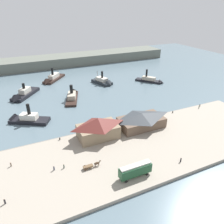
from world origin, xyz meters
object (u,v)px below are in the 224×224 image
object	(u,v)px
mooring_post_center_east	(200,105)
ferry_mid_harbor	(72,95)
pedestrian_near_west_shed	(199,107)
mooring_post_center_west	(60,139)
ferry_shed_east_terminal	(141,120)
ferry_departing_north	(23,95)
horse_cart	(91,165)
street_tram	(135,170)
pedestrian_by_tram	(64,166)
pedestrian_walking_east	(5,201)
ferry_moored_west	(24,119)
ferry_moored_east	(104,82)
pedestrian_standing_center	(11,164)
ferry_near_quay	(52,79)
pedestrian_near_east_shed	(181,160)
ferry_approaching_west	(151,80)
mooring_post_east	(173,112)
pedestrian_walking_west	(54,168)

from	to	relation	value
mooring_post_center_east	ferry_mid_harbor	xyz separation A→B (m)	(-55.92, 40.74, -0.33)
pedestrian_near_west_shed	mooring_post_center_west	world-z (taller)	pedestrian_near_west_shed
ferry_shed_east_terminal	ferry_departing_north	world-z (taller)	ferry_departing_north
horse_cart	street_tram	bearing A→B (deg)	-40.55
mooring_post_center_west	pedestrian_by_tram	bearing A→B (deg)	-97.63
pedestrian_walking_east	horse_cart	bearing A→B (deg)	8.21
ferry_moored_west	ferry_mid_harbor	bearing A→B (deg)	33.97
ferry_moored_west	ferry_moored_east	xyz separation A→B (m)	(52.25, 31.90, 0.14)
pedestrian_standing_center	ferry_departing_north	bearing A→B (deg)	82.82
ferry_near_quay	pedestrian_walking_east	bearing A→B (deg)	-107.01
ferry_near_quay	ferry_departing_north	xyz separation A→B (m)	(-20.62, -22.30, 0.06)
mooring_post_center_west	mooring_post_center_east	bearing A→B (deg)	0.38
mooring_post_center_east	ferry_mid_harbor	size ratio (longest dim) A/B	0.04
pedestrian_near_east_shed	pedestrian_standing_center	distance (m)	55.59
pedestrian_near_east_shed	pedestrian_by_tram	size ratio (longest dim) A/B	1.09
pedestrian_by_tram	pedestrian_walking_east	size ratio (longest dim) A/B	0.90
pedestrian_standing_center	ferry_departing_north	size ratio (longest dim) A/B	0.08
pedestrian_near_east_shed	ferry_moored_east	xyz separation A→B (m)	(7.24, 84.33, -0.46)
street_tram	ferry_mid_harbor	world-z (taller)	ferry_mid_harbor
pedestrian_standing_center	ferry_moored_west	distance (m)	32.10
pedestrian_near_west_shed	ferry_approaching_west	world-z (taller)	ferry_approaching_west
pedestrian_by_tram	pedestrian_standing_center	size ratio (longest dim) A/B	0.97
ferry_shed_east_terminal	ferry_moored_west	size ratio (longest dim) A/B	0.99
ferry_near_quay	horse_cart	bearing A→B (deg)	-92.92
mooring_post_center_east	street_tram	bearing A→B (deg)	-151.90
pedestrian_standing_center	pedestrian_walking_east	bearing A→B (deg)	-97.15
horse_cart	mooring_post_center_west	distance (m)	20.72
mooring_post_east	pedestrian_near_west_shed	bearing A→B (deg)	-5.63
ferry_shed_east_terminal	street_tram	xyz separation A→B (m)	(-17.21, -24.69, -0.60)
ferry_near_quay	ferry_moored_west	bearing A→B (deg)	-112.67
pedestrian_walking_east	ferry_moored_west	world-z (taller)	ferry_moored_west
ferry_near_quay	ferry_moored_east	bearing A→B (deg)	-34.07
ferry_moored_east	ferry_departing_north	xyz separation A→B (m)	(-50.97, -1.78, -0.15)
mooring_post_center_east	ferry_moored_west	world-z (taller)	ferry_moored_west
ferry_moored_east	pedestrian_by_tram	bearing A→B (deg)	-121.30
ferry_moored_west	ferry_moored_east	bearing A→B (deg)	31.41
pedestrian_walking_east	mooring_post_east	xyz separation A→B (m)	(73.95, 23.75, -0.35)
street_tram	ferry_near_quay	size ratio (longest dim) A/B	0.48
ferry_moored_west	mooring_post_east	bearing A→B (deg)	-19.09
mooring_post_center_west	ferry_moored_east	world-z (taller)	ferry_moored_east
pedestrian_near_east_shed	pedestrian_by_tram	xyz separation A→B (m)	(-36.07, 13.09, -0.06)
pedestrian_by_tram	mooring_post_east	xyz separation A→B (m)	(56.67, 16.64, -0.27)
ferry_approaching_west	ferry_departing_north	size ratio (longest dim) A/B	0.83
pedestrian_near_west_shed	ferry_mid_harbor	distance (m)	68.39
pedestrian_walking_west	pedestrian_by_tram	bearing A→B (deg)	-6.63
mooring_post_center_west	ferry_departing_north	xyz separation A→B (m)	(-9.85, 53.05, -0.28)
ferry_departing_north	pedestrian_walking_east	bearing A→B (deg)	-97.17
mooring_post_east	ferry_approaching_west	world-z (taller)	ferry_approaching_west
horse_cart	mooring_post_center_west	xyz separation A→B (m)	(-5.90, 19.86, -0.48)
mooring_post_center_west	ferry_mid_harbor	size ratio (longest dim) A/B	0.04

